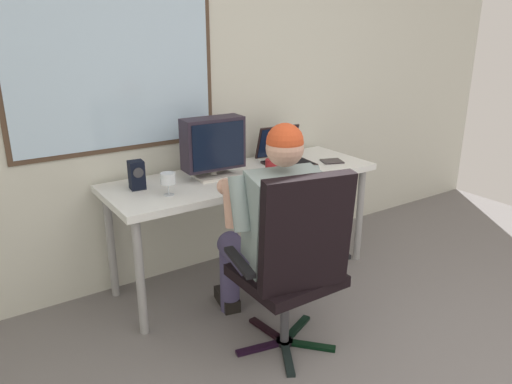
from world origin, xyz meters
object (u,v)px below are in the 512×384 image
(office_chair, at_px, (296,259))
(desk_speaker, at_px, (137,175))
(person_seated, at_px, (274,227))
(cd_case, at_px, (332,161))
(crt_monitor, at_px, (213,145))
(laptop, at_px, (284,153))
(wine_glass, at_px, (168,180))
(coffee_mug, at_px, (271,168))
(desk, at_px, (244,184))

(office_chair, height_order, desk_speaker, office_chair)
(office_chair, height_order, person_seated, person_seated)
(desk_speaker, distance_m, cd_case, 1.39)
(person_seated, height_order, crt_monitor, person_seated)
(laptop, bearing_deg, wine_glass, -168.53)
(coffee_mug, bearing_deg, person_seated, -124.02)
(cd_case, bearing_deg, office_chair, -140.12)
(desk, bearing_deg, office_chair, -106.14)
(laptop, distance_m, coffee_mug, 0.34)
(crt_monitor, xyz_separation_m, desk_speaker, (-0.49, 0.05, -0.13))
(cd_case, bearing_deg, crt_monitor, 170.53)
(office_chair, bearing_deg, wine_glass, 113.23)
(person_seated, distance_m, cd_case, 1.04)
(person_seated, xyz_separation_m, laptop, (0.60, 0.71, 0.17))
(laptop, xyz_separation_m, coffee_mug, (-0.26, -0.22, -0.01))
(office_chair, bearing_deg, laptop, 56.42)
(desk, xyz_separation_m, office_chair, (-0.26, -0.89, -0.11))
(desk, xyz_separation_m, cd_case, (0.68, -0.11, 0.07))
(cd_case, bearing_deg, person_seated, -149.29)
(office_chair, relative_size, person_seated, 0.85)
(office_chair, distance_m, cd_case, 1.23)
(wine_glass, distance_m, desk_speaker, 0.24)
(office_chair, distance_m, person_seated, 0.27)
(crt_monitor, relative_size, cd_case, 2.25)
(desk_speaker, relative_size, cd_case, 0.97)
(desk_speaker, bearing_deg, person_seated, -56.30)
(desk, distance_m, coffee_mug, 0.22)
(office_chair, bearing_deg, coffee_mug, 63.04)
(crt_monitor, relative_size, coffee_mug, 3.63)
(person_seated, relative_size, wine_glass, 9.29)
(person_seated, distance_m, laptop, 0.95)
(office_chair, bearing_deg, desk, 73.86)
(desk_speaker, relative_size, coffee_mug, 1.57)
(office_chair, relative_size, laptop, 2.79)
(desk, bearing_deg, laptop, 11.75)
(coffee_mug, bearing_deg, laptop, 39.73)
(person_seated, distance_m, desk_speaker, 0.89)
(office_chair, distance_m, desk_speaker, 1.11)
(crt_monitor, bearing_deg, coffee_mug, -28.41)
(person_seated, relative_size, desk_speaker, 7.22)
(person_seated, bearing_deg, desk_speaker, 123.70)
(office_chair, distance_m, wine_glass, 0.88)
(desk, relative_size, desk_speaker, 10.61)
(wine_glass, bearing_deg, coffee_mug, -1.51)
(crt_monitor, bearing_deg, person_seated, -90.77)
(person_seated, xyz_separation_m, wine_glass, (-0.38, 0.52, 0.20))
(laptop, bearing_deg, desk, -168.25)
(wine_glass, relative_size, cd_case, 0.75)
(person_seated, relative_size, cd_case, 7.00)
(crt_monitor, height_order, laptop, crt_monitor)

